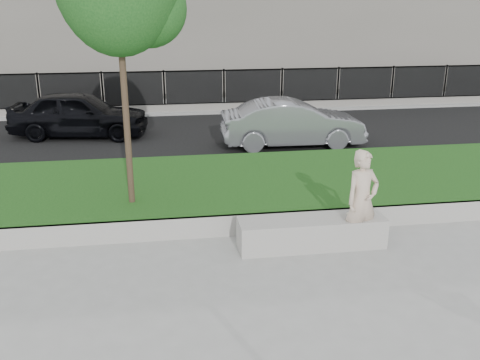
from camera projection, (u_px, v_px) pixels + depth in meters
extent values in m
plane|color=gray|center=(216.00, 264.00, 8.67)|extent=(90.00, 90.00, 0.00)
cube|color=#0D360F|center=(201.00, 190.00, 11.41)|extent=(34.00, 4.00, 0.40)
cube|color=#9C9992|center=(210.00, 227.00, 9.58)|extent=(34.00, 0.08, 0.40)
cube|color=black|center=(187.00, 136.00, 16.62)|extent=(34.00, 7.00, 0.04)
cube|color=gray|center=(180.00, 107.00, 20.82)|extent=(34.00, 3.00, 0.12)
cube|color=slate|center=(181.00, 107.00, 19.82)|extent=(32.00, 0.30, 0.24)
cube|color=black|center=(181.00, 90.00, 19.62)|extent=(32.00, 0.04, 1.50)
cube|color=black|center=(180.00, 71.00, 19.39)|extent=(32.00, 0.05, 0.05)
cube|color=black|center=(181.00, 104.00, 19.78)|extent=(32.00, 0.05, 0.05)
cube|color=#9C9992|center=(311.00, 232.00, 9.20)|extent=(2.53, 0.63, 0.52)
imported|color=beige|center=(362.00, 200.00, 8.98)|extent=(0.72, 0.58, 1.73)
cube|color=white|center=(354.00, 213.00, 9.31)|extent=(0.27, 0.25, 0.02)
cylinder|color=#38281C|center=(123.00, 73.00, 9.42)|extent=(0.12, 0.12, 4.88)
sphere|color=#184919|center=(148.00, 8.00, 9.33)|extent=(1.37, 1.37, 1.37)
imported|color=black|center=(79.00, 114.00, 16.26)|extent=(4.32, 2.26, 1.40)
imported|color=gray|center=(292.00, 123.00, 15.22)|extent=(4.07, 1.51, 1.33)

